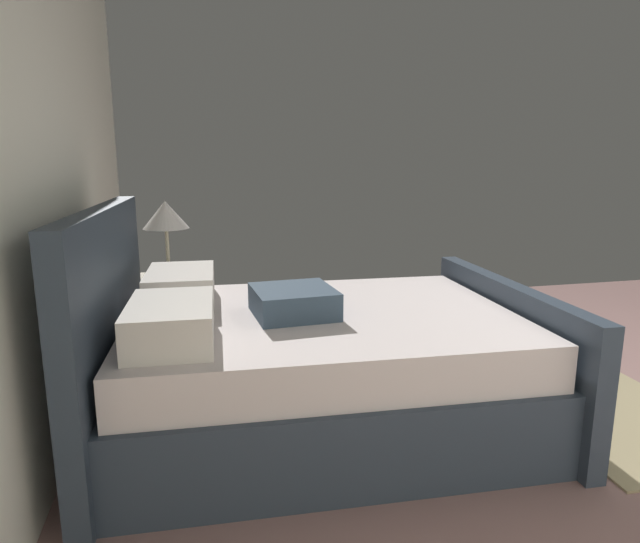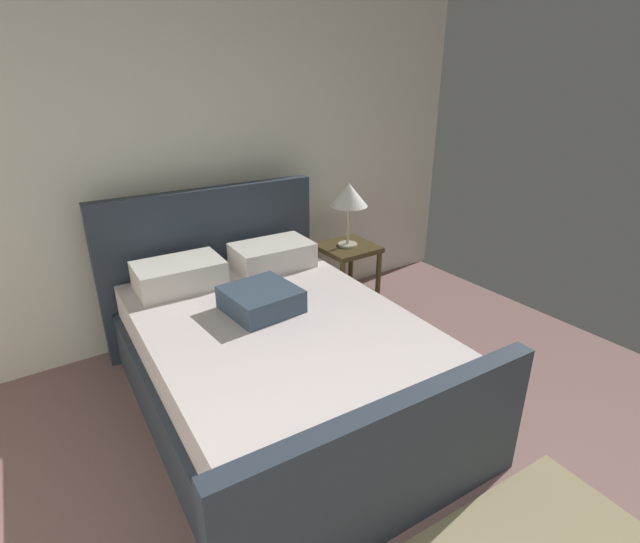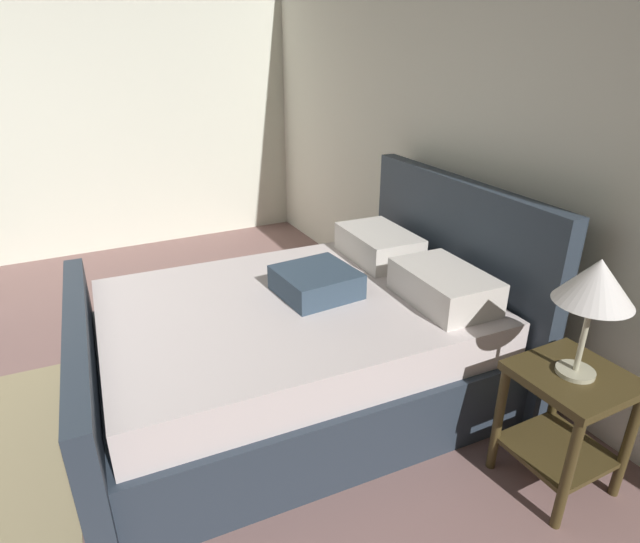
# 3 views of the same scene
# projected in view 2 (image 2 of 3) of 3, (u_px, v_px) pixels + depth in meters

# --- Properties ---
(wall_back) EXTENTS (5.64, 0.12, 2.75)m
(wall_back) POSITION_uv_depth(u_px,v_px,m) (150.00, 159.00, 3.43)
(wall_back) COLOR white
(wall_back) RESTS_ON ground
(bed) EXTENTS (1.75, 2.31, 1.18)m
(bed) POSITION_uv_depth(u_px,v_px,m) (273.00, 354.00, 2.99)
(bed) COLOR #2B3542
(bed) RESTS_ON ground
(nightstand_right) EXTENTS (0.44, 0.44, 0.60)m
(nightstand_right) POSITION_uv_depth(u_px,v_px,m) (347.00, 267.00, 4.13)
(nightstand_right) COLOR #43361B
(nightstand_right) RESTS_ON ground
(table_lamp_right) EXTENTS (0.31, 0.31, 0.53)m
(table_lamp_right) POSITION_uv_depth(u_px,v_px,m) (349.00, 196.00, 3.89)
(table_lamp_right) COLOR #B7B293
(table_lamp_right) RESTS_ON nightstand_right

